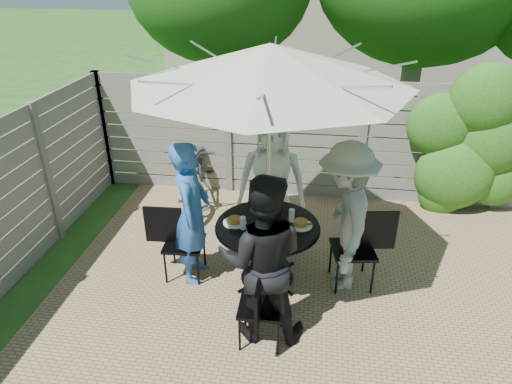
# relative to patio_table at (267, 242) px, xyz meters

# --- Properties ---
(patio_table) EXTENTS (1.20, 1.20, 0.74)m
(patio_table) POSITION_rel_patio_table_xyz_m (0.00, 0.00, 0.00)
(patio_table) COLOR black
(patio_table) RESTS_ON ground
(umbrella) EXTENTS (2.90, 2.90, 2.66)m
(umbrella) POSITION_rel_patio_table_xyz_m (0.00, -0.00, 1.95)
(umbrella) COLOR silver
(umbrella) RESTS_ON ground
(chair_back) EXTENTS (0.49, 0.68, 0.91)m
(chair_back) POSITION_rel_patio_table_xyz_m (-0.06, 0.96, -0.24)
(chair_back) COLOR black
(chair_back) RESTS_ON ground
(person_back) EXTENTS (0.89, 0.61, 1.75)m
(person_back) POSITION_rel_patio_table_xyz_m (-0.05, 0.83, 0.36)
(person_back) COLOR white
(person_back) RESTS_ON ground
(chair_left) EXTENTS (0.66, 0.46, 0.90)m
(chair_left) POSITION_rel_patio_table_xyz_m (-0.96, -0.06, -0.25)
(chair_left) COLOR black
(chair_left) RESTS_ON ground
(person_left) EXTENTS (0.44, 0.63, 1.68)m
(person_left) POSITION_rel_patio_table_xyz_m (-0.83, -0.05, 0.32)
(person_left) COLOR blue
(person_left) RESTS_ON ground
(chair_front) EXTENTS (0.43, 0.63, 0.87)m
(chair_front) POSITION_rel_patio_table_xyz_m (0.06, -0.96, -0.26)
(chair_front) COLOR black
(chair_front) RESTS_ON ground
(person_front) EXTENTS (0.88, 0.70, 1.73)m
(person_front) POSITION_rel_patio_table_xyz_m (0.05, -0.83, 0.34)
(person_front) COLOR black
(person_front) RESTS_ON ground
(chair_right) EXTENTS (0.71, 0.53, 0.95)m
(chair_right) POSITION_rel_patio_table_xyz_m (0.96, 0.06, -0.23)
(chair_right) COLOR black
(chair_right) RESTS_ON ground
(person_right) EXTENTS (0.70, 1.15, 1.72)m
(person_right) POSITION_rel_patio_table_xyz_m (0.83, 0.05, 0.34)
(person_right) COLOR #979893
(person_right) RESTS_ON ground
(plate_back) EXTENTS (0.26, 0.26, 0.06)m
(plate_back) POSITION_rel_patio_table_xyz_m (-0.02, 0.36, 0.25)
(plate_back) COLOR white
(plate_back) RESTS_ON patio_table
(plate_left) EXTENTS (0.26, 0.26, 0.06)m
(plate_left) POSITION_rel_patio_table_xyz_m (-0.36, -0.02, 0.25)
(plate_left) COLOR white
(plate_left) RESTS_ON patio_table
(plate_front) EXTENTS (0.26, 0.26, 0.06)m
(plate_front) POSITION_rel_patio_table_xyz_m (0.02, -0.36, 0.25)
(plate_front) COLOR white
(plate_front) RESTS_ON patio_table
(plate_right) EXTENTS (0.26, 0.26, 0.06)m
(plate_right) POSITION_rel_patio_table_xyz_m (0.36, 0.02, 0.25)
(plate_right) COLOR white
(plate_right) RESTS_ON patio_table
(glass_back) EXTENTS (0.07, 0.07, 0.14)m
(glass_back) POSITION_rel_patio_table_xyz_m (-0.12, 0.25, 0.29)
(glass_back) COLOR silver
(glass_back) RESTS_ON patio_table
(glass_left) EXTENTS (0.07, 0.07, 0.14)m
(glass_left) POSITION_rel_patio_table_xyz_m (-0.25, -0.12, 0.29)
(glass_left) COLOR silver
(glass_left) RESTS_ON patio_table
(glass_front) EXTENTS (0.07, 0.07, 0.14)m
(glass_front) POSITION_rel_patio_table_xyz_m (0.12, -0.25, 0.29)
(glass_front) COLOR silver
(glass_front) RESTS_ON patio_table
(glass_right) EXTENTS (0.07, 0.07, 0.14)m
(glass_right) POSITION_rel_patio_table_xyz_m (0.25, 0.12, 0.29)
(glass_right) COLOR silver
(glass_right) RESTS_ON patio_table
(syrup_jug) EXTENTS (0.09, 0.09, 0.16)m
(syrup_jug) POSITION_rel_patio_table_xyz_m (-0.06, 0.05, 0.30)
(syrup_jug) COLOR #59280C
(syrup_jug) RESTS_ON patio_table
(coffee_cup) EXTENTS (0.08, 0.08, 0.12)m
(coffee_cup) POSITION_rel_patio_table_xyz_m (0.09, 0.23, 0.28)
(coffee_cup) COLOR #C6B293
(coffee_cup) RESTS_ON patio_table
(bicycle) EXTENTS (0.91, 2.05, 1.04)m
(bicycle) POSITION_rel_patio_table_xyz_m (-1.27, 1.77, 0.00)
(bicycle) COLOR #333338
(bicycle) RESTS_ON ground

